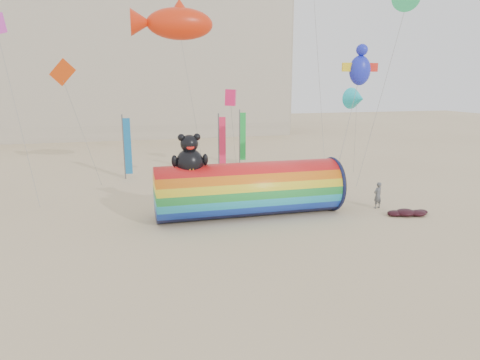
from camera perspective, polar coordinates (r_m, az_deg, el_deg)
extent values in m
plane|color=#CCB58C|center=(22.78, -0.26, -6.79)|extent=(160.00, 160.00, 0.00)
cube|color=#B7AD99|center=(67.13, -21.10, 14.09)|extent=(60.00, 15.00, 20.00)
cube|color=#28303D|center=(59.63, -21.90, 14.76)|extent=(59.50, 0.12, 17.00)
cylinder|color=red|center=(24.96, 1.21, -1.23)|extent=(10.84, 3.16, 3.16)
torus|color=#0F1438|center=(26.87, 12.17, -0.50)|extent=(0.22, 3.31, 3.31)
cylinder|color=black|center=(26.92, 12.41, -0.48)|extent=(0.05, 3.13, 3.13)
ellipsoid|color=black|center=(23.89, -6.71, 2.25)|extent=(1.54, 1.38, 1.63)
ellipsoid|color=#F8AA1A|center=(23.42, -6.53, 1.82)|extent=(0.79, 0.35, 0.70)
sphere|color=black|center=(23.71, -6.78, 4.83)|extent=(0.99, 0.99, 0.99)
sphere|color=black|center=(23.61, -7.85, 5.64)|extent=(0.40, 0.40, 0.40)
sphere|color=black|center=(23.73, -5.76, 5.74)|extent=(0.40, 0.40, 0.40)
ellipsoid|color=red|center=(23.33, -6.63, 4.36)|extent=(0.44, 0.16, 0.28)
ellipsoid|color=black|center=(23.67, -8.75, 2.53)|extent=(0.33, 0.33, 0.65)
ellipsoid|color=black|center=(23.90, -4.65, 2.74)|extent=(0.33, 0.33, 0.65)
imported|color=#505357|center=(27.88, 17.89, -1.95)|extent=(0.69, 0.54, 1.65)
ellipsoid|color=#3B0A15|center=(27.00, 21.18, -4.06)|extent=(1.17, 0.99, 0.41)
ellipsoid|color=#3B0A15|center=(27.26, 22.62, -4.09)|extent=(0.99, 0.84, 0.34)
ellipsoid|color=#3B0A15|center=(26.79, 19.95, -4.19)|extent=(0.91, 0.77, 0.32)
ellipsoid|color=#3B0A15|center=(27.50, 21.20, -3.91)|extent=(0.78, 0.66, 0.27)
ellipsoid|color=#3B0A15|center=(27.80, 23.07, -3.91)|extent=(0.73, 0.62, 0.25)
cylinder|color=#59595E|center=(35.51, -15.24, 4.25)|extent=(0.10, 0.10, 5.20)
cube|color=#1669A8|center=(35.50, -14.74, 4.36)|extent=(0.56, 0.06, 4.50)
cylinder|color=#59595E|center=(35.46, -2.85, 4.68)|extent=(0.10, 0.10, 5.20)
cube|color=#EE214C|center=(35.51, -2.36, 4.78)|extent=(0.56, 0.06, 4.50)
cylinder|color=#59595E|center=(40.50, -0.05, 5.73)|extent=(0.10, 0.10, 5.20)
cube|color=green|center=(40.57, 0.38, 5.81)|extent=(0.56, 0.06, 4.50)
ellipsoid|color=red|center=(30.50, -8.01, 19.93)|extent=(4.44, 2.09, 2.09)
ellipsoid|color=#1C27CA|center=(27.34, 15.69, 13.89)|extent=(1.32, 1.03, 1.76)
cone|color=#27B862|center=(29.08, 21.30, 21.50)|extent=(1.60, 1.60, 1.44)
cube|color=#EE1A5E|center=(29.46, -1.26, 10.94)|extent=(0.67, 0.67, 1.08)
cone|color=#19C1CE|center=(32.85, 15.34, 10.42)|extent=(1.57, 1.57, 1.41)
cube|color=#DD400B|center=(27.06, -22.59, 13.13)|extent=(0.93, 0.06, 1.31)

